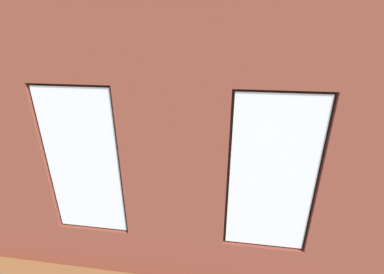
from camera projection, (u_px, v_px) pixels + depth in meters
The scene contains 18 objects.
ground_plane at pixel (199, 176), 6.19m from camera, with size 7.30×6.29×0.10m, color brown.
brick_wall_with_windows at pixel (173, 165), 2.97m from camera, with size 6.70×0.30×3.54m.
white_wall_right at pixel (53, 100), 5.74m from camera, with size 0.10×5.29×3.54m, color silver.
couch_by_window at pixel (172, 223), 4.14m from camera, with size 1.93×0.87×0.80m.
couch_left at pixel (327, 186), 5.12m from camera, with size 1.03×2.14×0.80m.
coffee_table at pixel (184, 157), 6.24m from camera, with size 1.35×0.72×0.40m.
cup_ceramic at pixel (184, 154), 6.20m from camera, with size 0.07×0.07×0.09m, color silver.
candle_jar at pixel (167, 154), 6.15m from camera, with size 0.08×0.08×0.13m, color #B7333D.
table_plant_small at pixel (178, 148), 6.27m from camera, with size 0.17×0.17×0.26m.
remote_silver at pixel (187, 157), 6.11m from camera, with size 0.05×0.17×0.02m, color #B2B2B7.
remote_gray at pixel (200, 154), 6.28m from camera, with size 0.05×0.17×0.02m, color #59595B.
media_console at pixel (71, 166), 6.07m from camera, with size 1.11×0.42×0.49m, color black.
tv_flatscreen at pixel (67, 142), 5.84m from camera, with size 1.03×0.20×0.72m.
papasan_chair at pixel (203, 127), 7.94m from camera, with size 1.15×1.15×0.71m.
potted_plant_corner_near_left at pixel (302, 129), 7.57m from camera, with size 0.87×0.85×1.30m.
potted_plant_corner_far_left at pixel (378, 243), 3.62m from camera, with size 0.80×0.73×1.13m.
potted_plant_mid_room_small at pixel (248, 152), 6.63m from camera, with size 0.20×0.20×0.47m.
potted_plant_by_left_couch at pixel (291, 152), 6.53m from camera, with size 0.25×0.25×0.55m.
Camera 1 is at (-0.58, 5.33, 3.20)m, focal length 24.00 mm.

